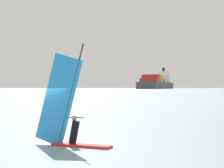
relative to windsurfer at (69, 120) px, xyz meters
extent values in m
plane|color=gray|center=(-0.46, 1.25, -1.15)|extent=(4000.00, 4000.00, 0.00)
cube|color=red|center=(0.54, -0.30, -1.09)|extent=(2.65, 1.82, 0.12)
cylinder|color=black|center=(0.09, -0.05, 1.12)|extent=(1.15, 0.68, 4.31)
cube|color=#268CD8|center=(-0.46, 0.26, 0.85)|extent=(2.15, 1.23, 4.15)
cylinder|color=black|center=(0.01, -0.01, 0.10)|extent=(1.25, 0.72, 0.04)
cylinder|color=black|center=(0.23, -0.13, -0.53)|extent=(0.60, 0.53, 1.04)
sphere|color=tan|center=(0.23, -0.13, 0.09)|extent=(0.22, 0.22, 0.22)
cube|color=#3F444C|center=(103.76, 610.67, 3.49)|extent=(78.75, 162.48, 9.28)
cube|color=silver|center=(124.34, 669.13, 17.35)|extent=(23.05, 17.15, 18.45)
cylinder|color=black|center=(124.34, 669.13, 29.58)|extent=(4.00, 4.00, 6.00)
cube|color=#2D8C47|center=(113.19, 637.47, 9.43)|extent=(25.91, 18.52, 2.60)
cube|color=gold|center=(109.00, 625.54, 10.73)|extent=(25.91, 18.52, 5.20)
cube|color=#99999E|center=(104.80, 613.62, 9.43)|extent=(25.91, 18.52, 2.60)
cube|color=#59388C|center=(100.60, 601.70, 10.73)|extent=(25.91, 18.52, 5.20)
cube|color=gold|center=(96.41, 589.78, 13.33)|extent=(25.91, 18.52, 10.40)
cube|color=#2D8C47|center=(92.21, 577.86, 9.43)|extent=(25.91, 18.52, 2.60)
cube|color=red|center=(88.01, 565.94, 13.33)|extent=(25.91, 18.52, 10.40)
cube|color=red|center=(83.82, 554.02, 10.73)|extent=(25.91, 18.52, 5.20)
camera|label=1|loc=(0.78, -18.69, 1.41)|focal=69.11mm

